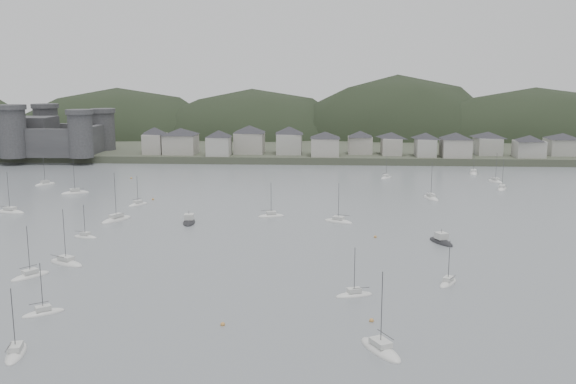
{
  "coord_description": "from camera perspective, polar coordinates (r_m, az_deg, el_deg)",
  "views": [
    {
      "loc": [
        9.56,
        -89.81,
        36.47
      ],
      "look_at": [
        0.0,
        75.0,
        6.0
      ],
      "focal_mm": 39.14,
      "sensor_mm": 36.0,
      "label": 1
    }
  ],
  "objects": [
    {
      "name": "ground",
      "position": [
        97.41,
        -2.61,
        -11.54
      ],
      "size": [
        900.0,
        900.0,
        0.0
      ],
      "primitive_type": "plane",
      "color": "slate",
      "rests_on": "ground"
    },
    {
      "name": "far_shore_land",
      "position": [
        386.52,
        1.9,
        5.26
      ],
      "size": [
        900.0,
        250.0,
        3.0
      ],
      "primitive_type": "cube",
      "color": "#383D2D",
      "rests_on": "ground"
    },
    {
      "name": "forested_ridge",
      "position": [
        362.41,
        2.55,
        2.87
      ],
      "size": [
        851.55,
        103.94,
        102.57
      ],
      "color": "black",
      "rests_on": "ground"
    },
    {
      "name": "castle",
      "position": [
        300.22,
        -22.34,
        4.8
      ],
      "size": [
        66.0,
        43.0,
        20.0
      ],
      "color": "#363639",
      "rests_on": "far_shore_land"
    },
    {
      "name": "waterfront_town",
      "position": [
        277.62,
        11.84,
        4.49
      ],
      "size": [
        451.48,
        28.46,
        12.92
      ],
      "color": "#9F9B91",
      "rests_on": "far_shore_land"
    },
    {
      "name": "moored_fleet",
      "position": [
        163.68,
        -6.69,
        -2.43
      ],
      "size": [
        176.68,
        172.23,
        13.39
      ],
      "color": "silver",
      "rests_on": "ground"
    },
    {
      "name": "motor_launch_near",
      "position": [
        144.22,
        13.73,
        -4.38
      ],
      "size": [
        5.9,
        8.62,
        3.94
      ],
      "rotation": [
        0.0,
        0.0,
        0.41
      ],
      "color": "black",
      "rests_on": "ground"
    },
    {
      "name": "motor_launch_far",
      "position": [
        160.66,
        -8.97,
        -2.69
      ],
      "size": [
        3.96,
        8.55,
        3.96
      ],
      "rotation": [
        0.0,
        0.0,
        3.27
      ],
      "color": "black",
      "rests_on": "ground"
    },
    {
      "name": "mooring_buoys",
      "position": [
        152.61,
        -0.29,
        -3.31
      ],
      "size": [
        189.18,
        134.08,
        0.7
      ],
      "color": "#C18640",
      "rests_on": "ground"
    }
  ]
}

